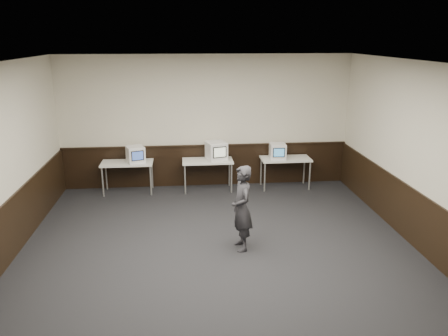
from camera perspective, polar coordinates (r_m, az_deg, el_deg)
The scene contains 14 objects.
floor at distance 7.39m, azimuth -0.39°, elevation -12.26°, with size 8.00×8.00×0.00m, color black.
ceiling at distance 6.46m, azimuth -0.45°, elevation 13.36°, with size 8.00×8.00×0.00m, color white.
back_wall at distance 10.63m, azimuth -2.33°, elevation 6.04°, with size 7.00×7.00×0.00m, color beige.
right_wall at distance 7.86m, azimuth 25.91°, elevation 0.43°, with size 8.00×8.00×0.00m, color beige.
wainscot_back at distance 10.87m, azimuth -2.26°, elevation 0.32°, with size 6.98×0.04×1.00m, color black.
wainscot_right at distance 8.20m, azimuth 24.80°, elevation -6.96°, with size 0.04×7.98×1.00m, color black.
wainscot_rail at distance 10.72m, azimuth -2.28°, elevation 2.95°, with size 6.98×0.06×0.04m, color black.
desk_left at distance 10.53m, azimuth -12.53°, elevation 0.38°, with size 1.20×0.60×0.75m.
desk_center at distance 10.46m, azimuth -2.15°, elevation 0.67°, with size 1.20×0.60×0.75m.
desk_right at distance 10.73m, azimuth 8.03°, elevation 0.93°, with size 1.20×0.60×0.75m.
emac_left at distance 10.39m, azimuth -11.48°, elevation 1.75°, with size 0.50×0.51×0.39m.
emac_center at distance 10.40m, azimuth -1.00°, elevation 2.25°, with size 0.55×0.56×0.44m.
emac_right at distance 10.57m, azimuth 7.02°, elevation 2.19°, with size 0.40×0.42×0.38m.
person at distance 7.54m, azimuth 2.34°, elevation -5.28°, with size 0.55×0.36×1.51m, color #27262C.
Camera 1 is at (-0.57, -6.43, 3.60)m, focal length 35.00 mm.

